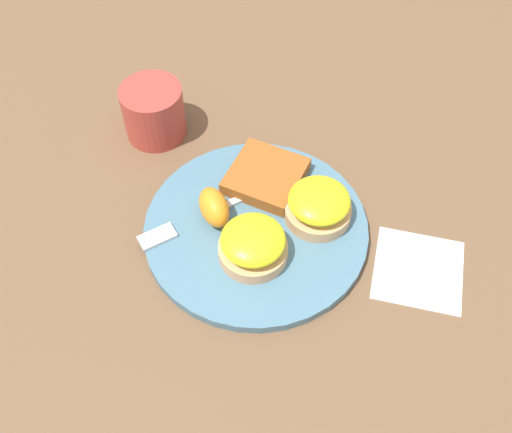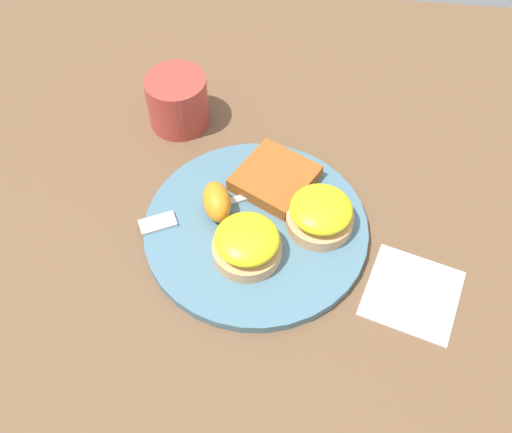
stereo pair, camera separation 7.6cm
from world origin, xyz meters
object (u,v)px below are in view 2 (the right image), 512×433
object	(u,v)px
sandwich_benedict_right	(320,214)
sandwich_benedict_left	(247,244)
fork	(213,207)
hashbrown_patty	(275,178)
orange_wedge	(217,202)
cup	(178,101)

from	to	relation	value
sandwich_benedict_right	sandwich_benedict_left	bearing A→B (deg)	123.24
fork	sandwich_benedict_right	bearing A→B (deg)	-93.40
hashbrown_patty	fork	bearing A→B (deg)	125.38
orange_wedge	fork	size ratio (longest dim) A/B	0.28
sandwich_benedict_left	cup	distance (m)	0.27
sandwich_benedict_right	fork	xyz separation A→B (m)	(0.01, 0.14, -0.02)
cup	sandwich_benedict_left	bearing A→B (deg)	-150.26
orange_wedge	sandwich_benedict_right	bearing A→B (deg)	-91.52
hashbrown_patty	cup	bearing A→B (deg)	53.54
hashbrown_patty	cup	xyz separation A→B (m)	(0.12, 0.16, 0.02)
fork	hashbrown_patty	bearing A→B (deg)	-54.62
hashbrown_patty	orange_wedge	world-z (taller)	orange_wedge
sandwich_benedict_right	hashbrown_patty	xyz separation A→B (m)	(0.06, 0.06, -0.01)
orange_wedge	fork	bearing A→B (deg)	54.06
orange_wedge	cup	size ratio (longest dim) A/B	0.51
sandwich_benedict_right	orange_wedge	distance (m)	0.14
sandwich_benedict_left	sandwich_benedict_right	distance (m)	0.10
sandwich_benedict_left	sandwich_benedict_right	bearing A→B (deg)	-56.76
orange_wedge	cup	xyz separation A→B (m)	(0.18, 0.09, 0.00)
hashbrown_patty	fork	distance (m)	0.09
orange_wedge	cup	world-z (taller)	cup
sandwich_benedict_left	orange_wedge	world-z (taller)	sandwich_benedict_left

